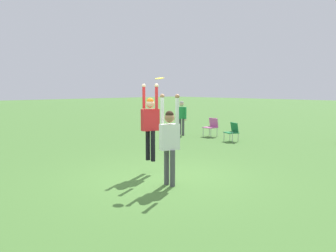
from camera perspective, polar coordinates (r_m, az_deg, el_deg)
ground_plane at (r=8.40m, az=-1.09°, el=-8.92°), size 120.00×120.00×0.00m
person_jumping at (r=8.60m, az=-3.12°, el=0.96°), size 0.61×0.50×2.04m
person_defending at (r=7.49m, az=0.27°, el=-2.02°), size 0.59×0.48×2.12m
frisbee at (r=7.89m, az=-1.48°, el=8.30°), size 0.22×0.22×0.05m
camping_chair_1 at (r=14.21m, az=11.17°, el=-0.78°), size 0.65×0.70×0.79m
camping_chair_3 at (r=15.49m, az=7.60°, el=0.08°), size 0.60×0.64×0.86m
person_spectator_near at (r=15.71m, az=2.39°, el=1.98°), size 0.61×0.45×1.65m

